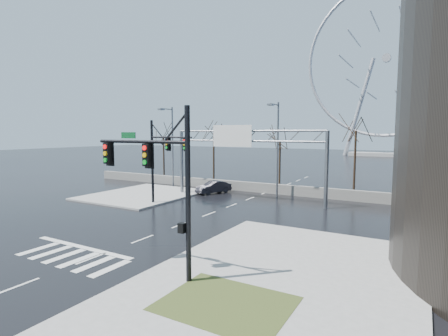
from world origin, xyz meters
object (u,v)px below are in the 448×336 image
Objects in this scene: sign_gantry at (243,149)px; ferris_wheel at (386,65)px; signal_mast_near at (163,176)px; car at (214,187)px; signal_mast_far at (161,154)px.

ferris_wheel is (5.38, 80.04, 20.95)m from sign_gantry.
signal_mast_near is 1.92× the size of car.
signal_mast_near is 0.49× the size of sign_gantry.
car is at bearing 156.98° from sign_gantry.
sign_gantry is 0.32× the size of ferris_wheel.
ferris_wheel is at bearing 82.80° from signal_mast_far.
signal_mast_far is (-11.01, 13.00, -0.04)m from signal_mast_near.
car is (-4.65, 1.97, -4.50)m from sign_gantry.
sign_gantry is 82.91m from ferris_wheel.
ferris_wheel reaches higher than signal_mast_far.
ferris_wheel reaches higher than sign_gantry.
signal_mast_far is 9.03m from car.
signal_mast_near is at bearing -40.88° from car.
ferris_wheel is at bearing 105.95° from car.
sign_gantry is 3.93× the size of car.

